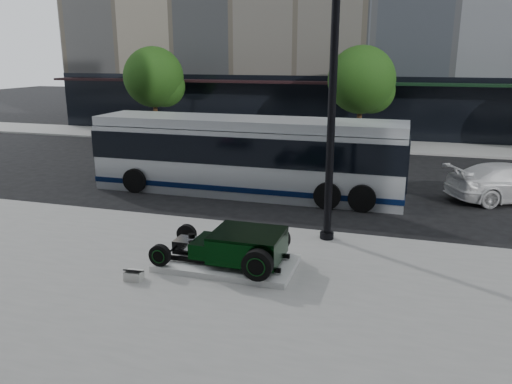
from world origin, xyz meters
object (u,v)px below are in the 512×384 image
(hot_rod, at_px, (240,246))
(lamppost, at_px, (331,122))
(transit_bus, at_px, (247,155))
(white_sedan, at_px, (512,183))

(hot_rod, distance_m, lamppost, 4.24)
(lamppost, xyz_separation_m, transit_bus, (-3.89, 4.59, -1.99))
(transit_bus, distance_m, white_sedan, 9.95)
(lamppost, bearing_deg, transit_bus, 130.34)
(transit_bus, relative_size, white_sedan, 2.53)
(lamppost, distance_m, transit_bus, 6.34)
(lamppost, height_order, white_sedan, lamppost)
(white_sedan, bearing_deg, lamppost, 112.43)
(white_sedan, bearing_deg, transit_bus, 75.34)
(hot_rod, bearing_deg, white_sedan, 49.52)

